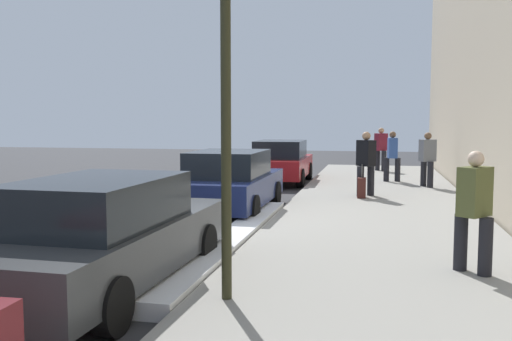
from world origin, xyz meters
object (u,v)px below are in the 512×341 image
Objects in this scene: pedestrian_black_coat at (366,162)px; pedestrian_blue_coat at (392,155)px; pedestrian_grey_coat at (427,158)px; rolling_suitcase at (362,188)px; parked_car_navy at (230,182)px; parked_car_charcoal at (105,234)px; pedestrian_burgundy_coat at (381,148)px; parked_car_red at (281,162)px; traffic_light_pole at (226,48)px; pedestrian_olive_coat at (474,208)px.

pedestrian_blue_coat is (3.90, -0.80, -0.04)m from pedestrian_black_coat.
pedestrian_grey_coat is 3.55m from rolling_suitcase.
parked_car_charcoal is at bearing 179.55° from parked_car_navy.
pedestrian_black_coat is 1.96× the size of rolling_suitcase.
pedestrian_grey_coat is at bearing -165.60° from pedestrian_burgundy_coat.
parked_car_red is at bearing 138.85° from pedestrian_burgundy_coat.
pedestrian_burgundy_coat is at bearing 5.03° from pedestrian_blue_coat.
pedestrian_blue_coat is (-0.02, -3.82, 0.30)m from parked_car_red.
traffic_light_pole is at bearing -165.62° from parked_car_navy.
pedestrian_blue_coat is (6.58, -3.95, 0.30)m from parked_car_navy.
pedestrian_blue_coat reaches higher than pedestrian_olive_coat.
pedestrian_grey_coat reaches higher than pedestrian_blue_coat.
traffic_light_pole reaches higher than pedestrian_black_coat.
parked_car_red is 0.99× the size of traffic_light_pole.
parked_car_navy is at bearing 127.06° from rolling_suitcase.
parked_car_charcoal is at bearing 167.80° from pedestrian_burgundy_coat.
pedestrian_black_coat is 3.12m from pedestrian_grey_coat.
parked_car_navy is 7.68m from pedestrian_blue_coat.
pedestrian_burgundy_coat reaches higher than parked_car_red.
traffic_light_pole is at bearing 173.81° from pedestrian_burgundy_coat.
pedestrian_burgundy_coat is at bearing -41.15° from parked_car_red.
traffic_light_pole is at bearing 170.48° from pedestrian_blue_coat.
rolling_suitcase is (-4.28, 0.90, -0.63)m from pedestrian_blue_coat.
parked_car_charcoal and parked_car_navy have the same top height.
rolling_suitcase is at bearing 176.22° from pedestrian_burgundy_coat.
pedestrian_blue_coat is 1.00× the size of pedestrian_grey_coat.
pedestrian_burgundy_coat is (16.86, -3.65, 0.33)m from parked_car_charcoal.
pedestrian_burgundy_coat is at bearing -6.19° from traffic_light_pole.
pedestrian_burgundy_coat reaches higher than pedestrian_grey_coat.
pedestrian_blue_coat is at bearing -11.87° from rolling_suitcase.
pedestrian_blue_coat is 4.42m from rolling_suitcase.
pedestrian_grey_coat is 12.52m from traffic_light_pole.
pedestrian_blue_coat reaches higher than rolling_suitcase.
pedestrian_burgundy_coat is 5.54m from pedestrian_grey_coat.
parked_car_red is 4.73× the size of rolling_suitcase.
pedestrian_blue_coat is (12.86, -4.00, 0.30)m from parked_car_charcoal.
parked_car_navy is 2.45× the size of pedestrian_burgundy_coat.
pedestrian_black_coat is 7.77m from pedestrian_olive_coat.
rolling_suitcase is (2.30, -3.05, -0.33)m from parked_car_navy.
pedestrian_grey_coat is at bearing -1.32° from pedestrian_olive_coat.
parked_car_red is at bearing 34.20° from rolling_suitcase.
pedestrian_black_coat reaches higher than pedestrian_burgundy_coat.
pedestrian_burgundy_coat is (15.51, 1.15, 0.04)m from pedestrian_olive_coat.
pedestrian_blue_coat is 13.62m from traffic_light_pole.
pedestrian_blue_coat is at bearing -90.37° from parked_car_red.
parked_car_navy is at bearing 136.33° from pedestrian_grey_coat.
parked_car_red is at bearing 6.84° from traffic_light_pole.
rolling_suitcase is (-8.28, 0.55, -0.66)m from pedestrian_burgundy_coat.
pedestrian_blue_coat is (11.51, 0.79, 0.01)m from pedestrian_olive_coat.
pedestrian_olive_coat is at bearing -59.51° from traffic_light_pole.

